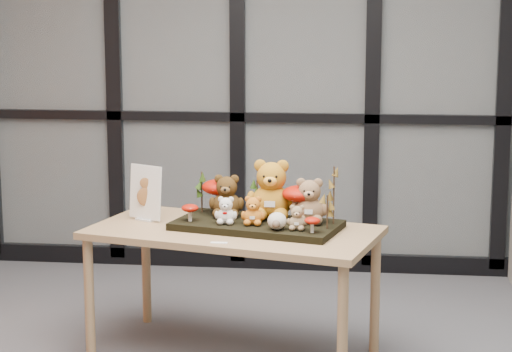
# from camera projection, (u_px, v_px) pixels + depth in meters

# --- Properties ---
(room_shell) EXTENTS (5.00, 5.00, 5.00)m
(room_shell) POSITION_uv_depth(u_px,v_px,m) (266.00, 31.00, 3.67)
(room_shell) COLOR #AAA7A0
(room_shell) RESTS_ON floor
(glass_partition) EXTENTS (4.90, 0.06, 2.78)m
(glass_partition) POSITION_uv_depth(u_px,v_px,m) (305.00, 63.00, 6.13)
(glass_partition) COLOR #2D383F
(glass_partition) RESTS_ON floor
(display_table) EXTENTS (1.56, 1.05, 0.67)m
(display_table) POSITION_uv_depth(u_px,v_px,m) (233.00, 242.00, 4.69)
(display_table) COLOR #A47C59
(display_table) RESTS_ON floor
(diorama_tray) EXTENTS (0.90, 0.60, 0.04)m
(diorama_tray) POSITION_uv_depth(u_px,v_px,m) (257.00, 225.00, 4.68)
(diorama_tray) COLOR black
(diorama_tray) RESTS_ON display_table
(bear_pooh_yellow) EXTENTS (0.31, 0.29, 0.34)m
(bear_pooh_yellow) POSITION_uv_depth(u_px,v_px,m) (271.00, 186.00, 4.73)
(bear_pooh_yellow) COLOR #B47619
(bear_pooh_yellow) RESTS_ON diorama_tray
(bear_brown_medium) EXTENTS (0.22, 0.21, 0.24)m
(bear_brown_medium) POSITION_uv_depth(u_px,v_px,m) (227.00, 193.00, 4.78)
(bear_brown_medium) COLOR #412A0F
(bear_brown_medium) RESTS_ON diorama_tray
(bear_tan_back) EXTENTS (0.23, 0.21, 0.25)m
(bear_tan_back) POSITION_uv_depth(u_px,v_px,m) (309.00, 198.00, 4.64)
(bear_tan_back) COLOR olive
(bear_tan_back) RESTS_ON diorama_tray
(bear_small_yellow) EXTENTS (0.14, 0.14, 0.16)m
(bear_small_yellow) POSITION_uv_depth(u_px,v_px,m) (253.00, 209.00, 4.61)
(bear_small_yellow) COLOR #CA6C1B
(bear_small_yellow) RESTS_ON diorama_tray
(bear_white_bow) EXTENTS (0.14, 0.13, 0.15)m
(bear_white_bow) POSITION_uv_depth(u_px,v_px,m) (226.00, 209.00, 4.63)
(bear_white_bow) COLOR silver
(bear_white_bow) RESTS_ON diorama_tray
(bear_beige_small) EXTENTS (0.12, 0.12, 0.13)m
(bear_beige_small) POSITION_uv_depth(u_px,v_px,m) (297.00, 216.00, 4.50)
(bear_beige_small) COLOR #8E724F
(bear_beige_small) RESTS_ON diorama_tray
(plush_cream_hedgehog) EXTENTS (0.09, 0.08, 0.09)m
(plush_cream_hedgehog) POSITION_uv_depth(u_px,v_px,m) (277.00, 220.00, 4.51)
(plush_cream_hedgehog) COLOR beige
(plush_cream_hedgehog) RESTS_ON diorama_tray
(mushroom_back_left) EXTENTS (0.18, 0.18, 0.20)m
(mushroom_back_left) POSITION_uv_depth(u_px,v_px,m) (219.00, 195.00, 4.86)
(mushroom_back_left) COLOR #991004
(mushroom_back_left) RESTS_ON diorama_tray
(mushroom_back_right) EXTENTS (0.18, 0.18, 0.20)m
(mushroom_back_right) POSITION_uv_depth(u_px,v_px,m) (300.00, 201.00, 4.69)
(mushroom_back_right) COLOR #991004
(mushroom_back_right) RESTS_ON diorama_tray
(mushroom_front_left) EXTENTS (0.09, 0.09, 0.10)m
(mushroom_front_left) POSITION_uv_depth(u_px,v_px,m) (190.00, 212.00, 4.69)
(mushroom_front_left) COLOR #991004
(mushroom_front_left) RESTS_ON diorama_tray
(mushroom_front_right) EXTENTS (0.08, 0.08, 0.09)m
(mushroom_front_right) POSITION_uv_depth(u_px,v_px,m) (312.00, 224.00, 4.44)
(mushroom_front_right) COLOR #991004
(mushroom_front_right) RESTS_ON diorama_tray
(sprig_green_far_left) EXTENTS (0.05, 0.05, 0.22)m
(sprig_green_far_left) POSITION_uv_depth(u_px,v_px,m) (202.00, 192.00, 4.88)
(sprig_green_far_left) COLOR #19380C
(sprig_green_far_left) RESTS_ON diorama_tray
(sprig_green_mid_left) EXTENTS (0.05, 0.05, 0.18)m
(sprig_green_mid_left) POSITION_uv_depth(u_px,v_px,m) (224.00, 195.00, 4.89)
(sprig_green_mid_left) COLOR #19380C
(sprig_green_mid_left) RESTS_ON diorama_tray
(sprig_dry_far_right) EXTENTS (0.05, 0.05, 0.29)m
(sprig_dry_far_right) POSITION_uv_depth(u_px,v_px,m) (334.00, 195.00, 4.60)
(sprig_dry_far_right) COLOR brown
(sprig_dry_far_right) RESTS_ON diorama_tray
(sprig_dry_mid_right) EXTENTS (0.05, 0.05, 0.17)m
(sprig_dry_mid_right) POSITION_uv_depth(u_px,v_px,m) (327.00, 212.00, 4.52)
(sprig_dry_mid_right) COLOR brown
(sprig_dry_mid_right) RESTS_ON diorama_tray
(sprig_green_centre) EXTENTS (0.05, 0.05, 0.18)m
(sprig_green_centre) POSITION_uv_depth(u_px,v_px,m) (257.00, 197.00, 4.83)
(sprig_green_centre) COLOR #19380C
(sprig_green_centre) RESTS_ON diorama_tray
(sign_holder) EXTENTS (0.20, 0.12, 0.29)m
(sign_holder) POSITION_uv_depth(u_px,v_px,m) (146.00, 195.00, 4.84)
(sign_holder) COLOR silver
(sign_holder) RESTS_ON display_table
(label_card) EXTENTS (0.08, 0.03, 0.00)m
(label_card) POSITION_uv_depth(u_px,v_px,m) (219.00, 243.00, 4.40)
(label_card) COLOR white
(label_card) RESTS_ON display_table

